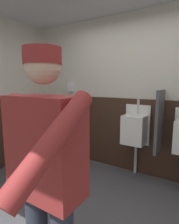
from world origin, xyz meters
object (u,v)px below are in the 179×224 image
at_px(trash_bin, 36,147).
at_px(soap_dispenser, 71,87).
at_px(urinal_left, 135,129).
at_px(person, 46,170).

relative_size(trash_bin, soap_dispenser, 3.24).
relative_size(urinal_left, trash_bin, 2.13).
height_order(urinal_left, soap_dispenser, soap_dispenser).
height_order(person, soap_dispenser, person).
xyz_separation_m(urinal_left, person, (0.16, -2.07, 0.21)).
relative_size(person, trash_bin, 2.90).
distance_m(urinal_left, soap_dispenser, 1.52).
distance_m(urinal_left, trash_bin, 1.87).
bearing_deg(soap_dispenser, urinal_left, -4.96).
height_order(trash_bin, soap_dispenser, soap_dispenser).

